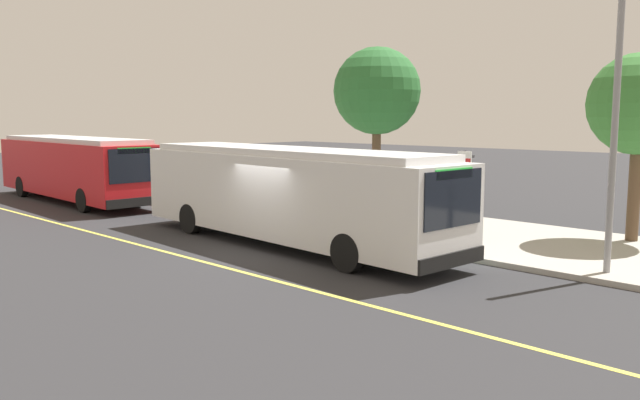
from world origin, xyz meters
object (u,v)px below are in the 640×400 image
Objects in this scene: transit_bus_second at (74,166)px; route_sign_post at (464,186)px; waiting_bench at (422,212)px; transit_bus_main at (287,192)px.

transit_bus_second is 19.21m from route_sign_post.
waiting_bench is 4.21m from route_sign_post.
transit_bus_main is at bearing -0.36° from transit_bus_second.
route_sign_post reaches higher than waiting_bench.
transit_bus_main and route_sign_post have the same top height.
transit_bus_second is 16.66m from waiting_bench.
transit_bus_main reaches higher than waiting_bench.
route_sign_post is at bearing -37.77° from waiting_bench.
waiting_bench is at bearing 74.44° from transit_bus_main.
transit_bus_second is at bearing -162.79° from waiting_bench.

